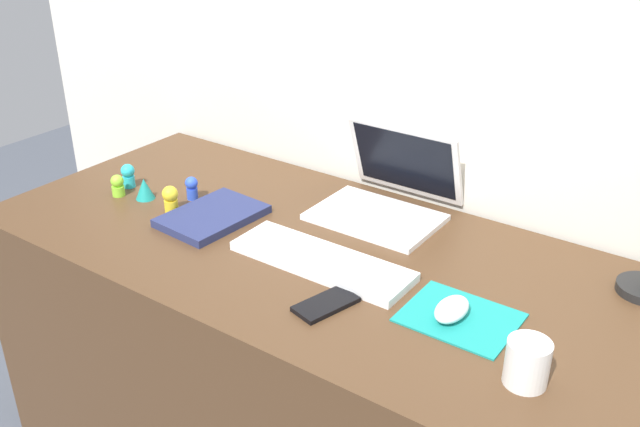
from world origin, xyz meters
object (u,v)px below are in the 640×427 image
toy_figurine_teal (145,189)px  toy_figurine_lime (118,185)px  laptop (389,192)px  cell_phone (326,304)px  keyboard (321,261)px  notebook_pad (212,216)px  toy_figurine_blue (192,187)px  mouse (452,309)px  toy_figurine_yellow (170,198)px  toy_figurine_cyan (128,175)px  coffee_mug (527,363)px

toy_figurine_teal → toy_figurine_lime: bearing=-158.7°
laptop → cell_phone: (0.12, -0.44, -0.05)m
laptop → keyboard: 0.32m
notebook_pad → toy_figurine_lime: bearing=-168.6°
toy_figurine_blue → mouse: bearing=-7.3°
keyboard → notebook_pad: same height
toy_figurine_yellow → notebook_pad: bearing=12.7°
keyboard → toy_figurine_cyan: size_ratio=6.33×
cell_phone → toy_figurine_lime: toy_figurine_lime is taller
mouse → cell_phone: bearing=-154.3°
keyboard → laptop: bearing=93.1°
toy_figurine_teal → toy_figurine_yellow: toy_figurine_yellow is taller
keyboard → coffee_mug: (0.50, -0.12, 0.03)m
keyboard → cell_phone: keyboard is taller
keyboard → toy_figurine_teal: toy_figurine_teal is taller
toy_figurine_cyan → keyboard: bearing=-3.2°
notebook_pad → toy_figurine_cyan: toy_figurine_cyan is taller
toy_figurine_yellow → toy_figurine_lime: (-0.18, -0.01, -0.01)m
mouse → keyboard: bearing=176.4°
toy_figurine_blue → toy_figurine_lime: toy_figurine_blue is taller
cell_phone → laptop: bearing=119.9°
cell_phone → toy_figurine_yellow: 0.57m
cell_phone → toy_figurine_blue: 0.60m
laptop → notebook_pad: size_ratio=1.25×
toy_figurine_blue → toy_figurine_lime: bearing=-150.7°
coffee_mug → toy_figurine_teal: 1.07m
laptop → toy_figurine_lime: laptop is taller
toy_figurine_cyan → toy_figurine_yellow: 0.20m
coffee_mug → toy_figurine_cyan: (-1.15, 0.15, -0.01)m
keyboard → notebook_pad: 0.34m
mouse → toy_figurine_lime: size_ratio=1.67×
keyboard → toy_figurine_blue: size_ratio=6.71×
toy_figurine_blue → coffee_mug: bearing=-11.6°
mouse → toy_figurine_yellow: size_ratio=1.40×
coffee_mug → toy_figurine_yellow: (-0.95, 0.11, -0.00)m
laptop → toy_figurine_lime: (-0.62, -0.33, -0.02)m
toy_figurine_teal → coffee_mug: bearing=-6.9°
toy_figurine_blue → toy_figurine_cyan: bearing=-167.2°
mouse → toy_figurine_teal: 0.88m
laptop → toy_figurine_blue: laptop is taller
toy_figurine_yellow → toy_figurine_blue: bearing=96.8°
keyboard → toy_figurine_blue: (-0.46, 0.08, 0.02)m
toy_figurine_blue → toy_figurine_teal: (-0.10, -0.07, -0.01)m
toy_figurine_teal → toy_figurine_lime: 0.08m
keyboard → toy_figurine_yellow: size_ratio=6.00×
toy_figurine_cyan → toy_figurine_teal: 0.09m
toy_figurine_teal → keyboard: bearing=-1.1°
mouse → notebook_pad: (-0.66, 0.04, -0.01)m
mouse → toy_figurine_lime: bearing=179.8°
keyboard → notebook_pad: bearing=176.3°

